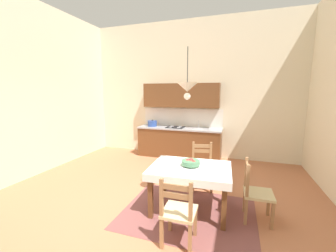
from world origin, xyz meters
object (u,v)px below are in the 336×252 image
Objects in this scene: dining_chair_kitchen_side at (202,167)px; dining_chair_window_side at (256,193)px; dining_chair_camera_side at (179,212)px; kitchen_cabinetry at (179,129)px; dining_table at (190,175)px; pendant_lamp at (187,88)px; fruit_bowl at (191,162)px.

dining_chair_kitchen_side is 1.27m from dining_chair_window_side.
kitchen_cabinetry is at bearing 105.25° from dining_chair_camera_side.
dining_table is 0.92m from dining_chair_kitchen_side.
dining_table is at bearing -71.22° from kitchen_cabinetry.
dining_table is (0.95, -2.80, -0.23)m from kitchen_cabinetry.
dining_table is 1.02m from dining_chair_window_side.
kitchen_cabinetry is 3.09m from pendant_lamp.
dining_chair_kitchen_side reaches higher than dining_table.
dining_chair_window_side reaches higher than dining_table.
dining_chair_camera_side is at bearing -87.40° from dining_table.
pendant_lamp reaches higher than dining_chair_camera_side.
kitchen_cabinetry is 2.91m from fruit_bowl.
kitchen_cabinetry is 2.69× the size of dining_chair_kitchen_side.
kitchen_cabinetry is 3.39m from dining_chair_window_side.
kitchen_cabinetry reaches higher than fruit_bowl.
kitchen_cabinetry reaches higher than dining_chair_kitchen_side.
dining_table is at bearing -85.60° from fruit_bowl.
dining_chair_camera_side is at bearing -90.48° from dining_chair_kitchen_side.
dining_chair_window_side is (1.01, 0.06, -0.18)m from dining_table.
dining_chair_kitchen_side and dining_chair_window_side have the same top height.
kitchen_cabinetry is 2.69× the size of dining_chair_window_side.
pendant_lamp is at bearing 140.82° from dining_table.
pendant_lamp is at bearing 97.74° from dining_chair_camera_side.
dining_chair_kitchen_side is 1.00× the size of dining_chair_window_side.
dining_table is at bearing -93.33° from dining_chair_kitchen_side.
dining_chair_kitchen_side is at bearing 86.67° from dining_table.
dining_table is at bearing -39.18° from pendant_lamp.
fruit_bowl is (-0.06, -0.85, 0.37)m from dining_chair_kitchen_side.
dining_chair_window_side is at bearing 0.82° from fruit_bowl.
dining_table is at bearing 92.60° from dining_chair_camera_side.
fruit_bowl is (-0.00, 0.04, 0.19)m from dining_table.
dining_chair_window_side is 1.00× the size of dining_chair_camera_side.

